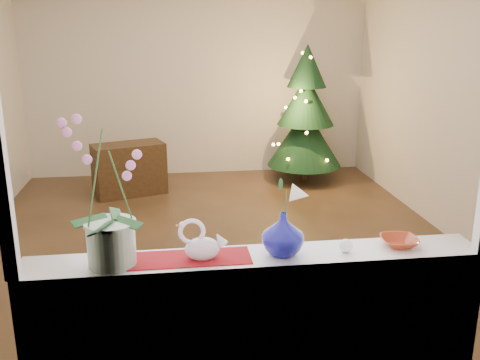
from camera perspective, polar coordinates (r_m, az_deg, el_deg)
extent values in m
plane|color=#312114|center=(5.10, -2.66, -6.58)|extent=(5.00, 5.00, 0.00)
cube|color=beige|center=(7.22, -4.57, 11.23)|extent=(4.50, 0.10, 2.70)
cube|color=beige|center=(2.30, 2.36, 0.46)|extent=(4.50, 0.10, 2.70)
cube|color=beige|center=(5.41, 21.91, 8.46)|extent=(0.10, 5.00, 2.70)
cube|color=white|center=(2.73, 1.98, -18.03)|extent=(2.20, 0.08, 0.88)
cube|color=white|center=(2.58, 1.74, -8.42)|extent=(2.20, 0.26, 0.04)
cube|color=maroon|center=(2.54, -6.84, -8.36)|extent=(0.70, 0.20, 0.01)
imported|color=#0B0B61|center=(2.54, 4.61, -5.41)|extent=(0.26, 0.26, 0.24)
sphere|color=white|center=(2.64, 11.23, -6.89)|extent=(0.09, 0.09, 0.07)
imported|color=maroon|center=(2.78, 16.62, -6.39)|extent=(0.17, 0.17, 0.04)
cube|color=black|center=(6.54, -11.74, 1.16)|extent=(0.91, 0.66, 0.62)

